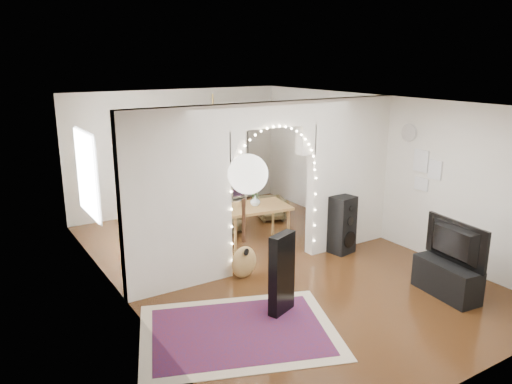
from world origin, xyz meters
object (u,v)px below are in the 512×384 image
media_console (447,279)px  dining_chair_right (271,208)px  acoustic_guitar (244,249)px  floor_speaker (342,225)px  bookcase (214,183)px  dining_table (255,210)px  dining_chair_left (225,219)px

media_console → dining_chair_right: bearing=98.9°
acoustic_guitar → dining_chair_right: size_ratio=2.04×
floor_speaker → bookcase: (-0.93, 3.09, 0.23)m
dining_table → dining_chair_right: bearing=53.2°
dining_table → dining_chair_left: 0.99m
floor_speaker → dining_chair_right: (-0.01, 2.22, -0.27)m
acoustic_guitar → dining_table: bearing=27.3°
dining_chair_right → media_console: bearing=-69.7°
acoustic_guitar → dining_chair_right: (2.00, 2.21, -0.23)m
dining_chair_right → floor_speaker: bearing=-71.8°
acoustic_guitar → dining_chair_left: 2.17m
bookcase → dining_table: size_ratio=1.14×
media_console → dining_chair_left: dining_chair_left is taller
floor_speaker → dining_table: (-1.11, 1.12, 0.17)m
dining_table → dining_chair_left: bearing=106.9°
acoustic_guitar → dining_chair_right: bearing=24.3°
floor_speaker → dining_chair_left: floor_speaker is taller
bookcase → dining_chair_right: 1.36m
bookcase → dining_table: 1.97m
floor_speaker → bookcase: size_ratio=0.69×
bookcase → dining_chair_left: 1.20m
dining_chair_left → bookcase: bearing=49.0°
floor_speaker → dining_chair_right: floor_speaker is taller
floor_speaker → media_console: (0.17, -2.07, -0.26)m
dining_table → dining_chair_right: 1.61m
dining_table → bookcase: bearing=93.2°
dining_table → dining_chair_right: size_ratio=2.42×
bookcase → dining_chair_left: size_ratio=2.43×
dining_chair_left → media_console: bearing=-95.7°
bookcase → floor_speaker: bearing=-83.9°
bookcase → dining_chair_right: bookcase is taller
acoustic_guitar → dining_table: 1.46m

